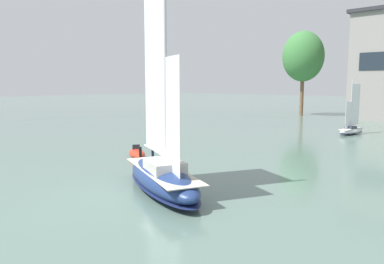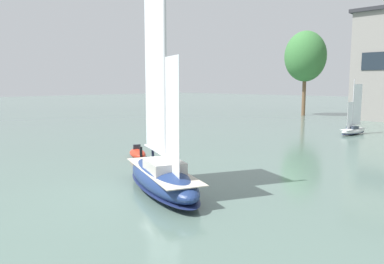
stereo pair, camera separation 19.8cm
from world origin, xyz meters
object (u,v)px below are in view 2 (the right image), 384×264
at_px(sailboat_main, 162,175).
at_px(sailboat_moored_mid_channel, 353,130).
at_px(tree_shore_center, 305,57).
at_px(motor_tender, 138,153).

xyz_separation_m(sailboat_main, sailboat_moored_mid_channel, (-1.38, 38.53, -0.48)).
xyz_separation_m(tree_shore_center, motor_tender, (11.66, -57.69, -12.97)).
height_order(tree_shore_center, sailboat_moored_mid_channel, tree_shore_center).
relative_size(sailboat_main, motor_tender, 3.93).
bearing_deg(motor_tender, sailboat_moored_mid_channel, 74.41).
height_order(tree_shore_center, sailboat_main, tree_shore_center).
xyz_separation_m(sailboat_moored_mid_channel, motor_tender, (-9.04, -32.40, -0.25)).
bearing_deg(sailboat_moored_mid_channel, tree_shore_center, 129.29).
distance_m(sailboat_main, motor_tender, 12.11).
bearing_deg(sailboat_moored_mid_channel, sailboat_main, -87.95).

